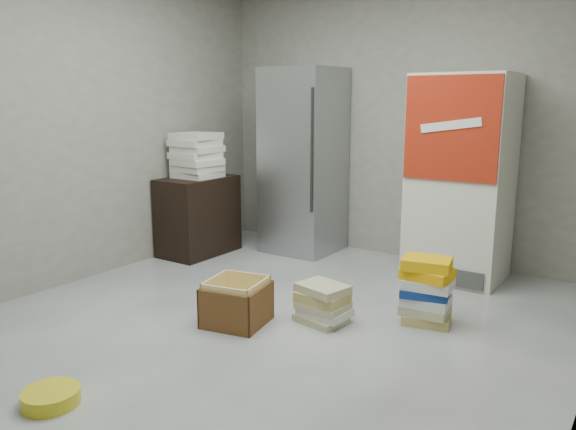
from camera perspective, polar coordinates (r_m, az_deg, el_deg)
The scene contains 10 objects.
ground at distance 3.91m, azimuth -4.33°, elevation -12.23°, with size 5.00×5.00×0.00m, color #BCBBB7.
room_shell at distance 3.59m, azimuth -4.79°, elevation 15.06°, with size 4.04×5.04×2.82m.
steel_fridge at distance 5.87m, azimuth 1.60°, elevation 5.47°, with size 0.70×0.72×1.90m.
coke_cooler at distance 5.18m, azimuth 17.16°, elevation 3.61°, with size 0.80×0.73×1.80m.
wood_shelf at distance 5.89m, azimuth -9.12°, elevation -0.07°, with size 0.50×0.80×0.80m, color black.
supply_box_stack at distance 5.79m, azimuth -9.26°, elevation 6.01°, with size 0.45×0.43×0.45m.
phonebook_stack_main at distance 4.16m, azimuth 13.89°, elevation -7.49°, with size 0.40×0.34×0.49m.
phonebook_stack_side at distance 4.10m, azimuth 3.56°, elevation -8.94°, with size 0.39×0.33×0.28m.
cardboard_box at distance 4.09m, azimuth -5.24°, elevation -9.14°, with size 0.48×0.48×0.33m.
bucket_lid at distance 3.36m, azimuth -22.94°, elevation -16.67°, with size 0.30×0.30×0.08m, color gold.
Camera 1 is at (2.24, -2.79, 1.58)m, focal length 35.00 mm.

